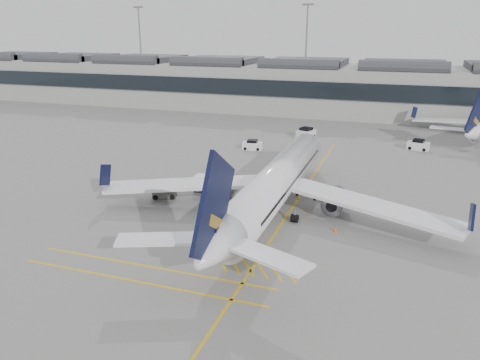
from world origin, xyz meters
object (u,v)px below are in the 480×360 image
(airliner_main, at_px, (275,184))
(ramp_agent_a, at_px, (260,205))
(baggage_cart_a, at_px, (221,186))
(belt_loader, at_px, (308,193))
(pushback_tug, at_px, (165,192))
(ramp_agent_b, at_px, (220,196))

(airliner_main, relative_size, ramp_agent_a, 21.44)
(baggage_cart_a, bearing_deg, belt_loader, -1.12)
(pushback_tug, bearing_deg, airliner_main, -22.11)
(airliner_main, distance_m, belt_loader, 7.37)
(ramp_agent_a, bearing_deg, ramp_agent_b, 122.05)
(airliner_main, xyz_separation_m, baggage_cart_a, (-7.72, 3.54, -2.31))
(baggage_cart_a, bearing_deg, ramp_agent_a, -50.74)
(airliner_main, bearing_deg, ramp_agent_a, -151.16)
(airliner_main, height_order, ramp_agent_a, airliner_main)
(baggage_cart_a, xyz_separation_m, ramp_agent_b, (0.99, -2.86, -0.20))
(airliner_main, xyz_separation_m, ramp_agent_b, (-6.72, 0.68, -2.50))
(airliner_main, xyz_separation_m, belt_loader, (2.48, 6.32, -2.85))
(airliner_main, relative_size, baggage_cart_a, 19.60)
(baggage_cart_a, bearing_deg, ramp_agent_b, -87.22)
(airliner_main, height_order, pushback_tug, airliner_main)
(baggage_cart_a, xyz_separation_m, pushback_tug, (-5.99, -3.28, -0.35))
(baggage_cart_a, relative_size, ramp_agent_b, 1.31)
(ramp_agent_a, bearing_deg, pushback_tug, 132.53)
(ramp_agent_b, bearing_deg, belt_loader, -159.81)
(belt_loader, relative_size, ramp_agent_b, 2.52)
(ramp_agent_a, bearing_deg, airliner_main, -13.82)
(airliner_main, height_order, belt_loader, airliner_main)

